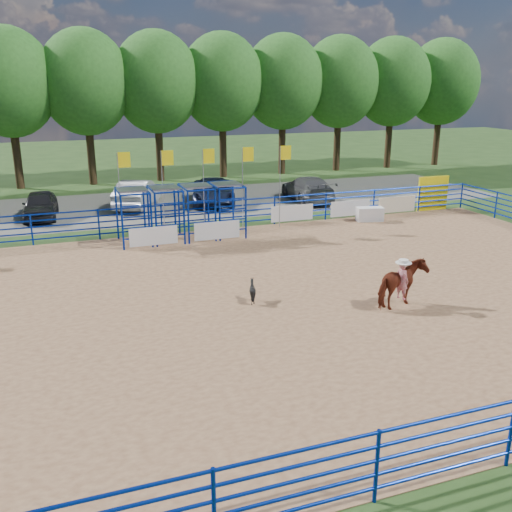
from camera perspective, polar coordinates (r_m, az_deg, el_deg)
name	(u,v)px	position (r m, az deg, el deg)	size (l,w,h in m)	color
ground	(300,295)	(20.40, 4.40, -3.90)	(120.00, 120.00, 0.00)	#314F1F
arena_dirt	(300,295)	(20.40, 4.40, -3.88)	(30.00, 20.00, 0.02)	#A57952
gravel_strip	(188,203)	(35.97, -6.78, 5.30)	(40.00, 10.00, 0.01)	slate
announcer_table	(370,214)	(31.51, 11.30, 4.13)	(1.41, 0.66, 0.75)	white
horse_and_rider	(402,282)	(19.58, 14.39, -2.56)	(2.08, 1.46, 2.30)	maroon
calf	(252,291)	(19.61, -0.37, -3.51)	(0.60, 0.68, 0.74)	black
car_a	(40,205)	(33.75, -20.77, 4.80)	(1.73, 4.30, 1.46)	black
car_b	(138,193)	(35.12, -11.77, 6.15)	(1.74, 5.00, 1.65)	#9D9FA5
car_c	(213,192)	(35.43, -4.30, 6.45)	(2.51, 5.45, 1.52)	#141A32
car_d	(308,188)	(36.46, 5.19, 6.75)	(2.15, 5.28, 1.53)	#4E4E50
perimeter_fence	(300,275)	(20.15, 4.45, -1.91)	(30.10, 20.10, 1.50)	#062495
chute_assembly	(188,213)	(27.52, -6.77, 4.32)	(19.32, 2.41, 4.20)	#062495
treeline	(156,77)	(44.04, -9.98, 17.18)	(56.40, 6.40, 11.24)	#3F2B19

